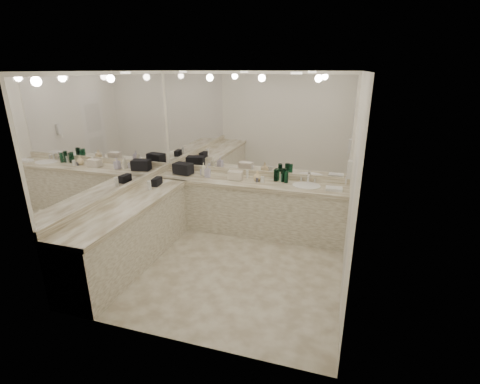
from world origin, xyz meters
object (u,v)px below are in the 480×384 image
(hand_towel, at_px, (334,189))
(wall_phone, at_px, (349,169))
(cream_cosmetic_case, at_px, (235,176))
(soap_bottle_a, at_px, (204,169))
(sink, at_px, (306,186))
(black_toiletry_bag, at_px, (183,169))
(soap_bottle_b, at_px, (208,171))
(soap_bottle_c, at_px, (257,176))

(hand_towel, bearing_deg, wall_phone, -66.18)
(cream_cosmetic_case, xyz_separation_m, soap_bottle_a, (-0.60, 0.08, 0.04))
(sink, distance_m, hand_towel, 0.43)
(black_toiletry_bag, relative_size, cream_cosmetic_case, 1.34)
(soap_bottle_b, bearing_deg, soap_bottle_a, 143.76)
(sink, relative_size, soap_bottle_c, 2.51)
(black_toiletry_bag, height_order, soap_bottle_a, soap_bottle_a)
(soap_bottle_b, bearing_deg, wall_phone, -12.09)
(cream_cosmetic_case, relative_size, hand_towel, 0.97)
(black_toiletry_bag, xyz_separation_m, soap_bottle_b, (0.47, -0.04, 0.01))
(black_toiletry_bag, xyz_separation_m, cream_cosmetic_case, (0.96, -0.05, -0.02))
(sink, xyz_separation_m, cream_cosmetic_case, (-1.16, -0.02, 0.07))
(soap_bottle_a, bearing_deg, black_toiletry_bag, -174.49)
(wall_phone, distance_m, soap_bottle_a, 2.45)
(sink, xyz_separation_m, soap_bottle_a, (-1.76, 0.06, 0.11))
(sink, bearing_deg, cream_cosmetic_case, -178.93)
(black_toiletry_bag, xyz_separation_m, hand_towel, (2.55, -0.11, -0.07))
(hand_towel, bearing_deg, soap_bottle_c, 174.88)
(hand_towel, relative_size, soap_bottle_b, 1.18)
(sink, xyz_separation_m, soap_bottle_b, (-1.65, -0.02, 0.11))
(cream_cosmetic_case, distance_m, soap_bottle_b, 0.49)
(black_toiletry_bag, xyz_separation_m, soap_bottle_c, (1.33, 0.00, -0.00))
(sink, bearing_deg, wall_phone, -39.57)
(black_toiletry_bag, bearing_deg, cream_cosmetic_case, -2.74)
(black_toiletry_bag, relative_size, soap_bottle_a, 1.45)
(hand_towel, relative_size, soap_bottle_c, 1.40)
(hand_towel, bearing_deg, cream_cosmetic_case, 177.71)
(black_toiletry_bag, distance_m, soap_bottle_a, 0.37)
(wall_phone, bearing_deg, cream_cosmetic_case, 164.83)
(wall_phone, height_order, soap_bottle_a, wall_phone)
(wall_phone, height_order, soap_bottle_b, wall_phone)
(hand_towel, height_order, soap_bottle_b, soap_bottle_b)
(sink, xyz_separation_m, soap_bottle_c, (-0.80, 0.02, 0.09))
(soap_bottle_b, relative_size, soap_bottle_c, 1.18)
(cream_cosmetic_case, bearing_deg, black_toiletry_bag, 173.16)
(soap_bottle_b, bearing_deg, soap_bottle_c, 2.79)
(hand_towel, height_order, soap_bottle_c, soap_bottle_c)
(cream_cosmetic_case, bearing_deg, wall_phone, -19.27)
(hand_towel, bearing_deg, black_toiletry_bag, 177.54)
(cream_cosmetic_case, bearing_deg, soap_bottle_a, 168.11)
(black_toiletry_bag, distance_m, cream_cosmetic_case, 0.97)
(hand_towel, relative_size, soap_bottle_a, 1.12)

